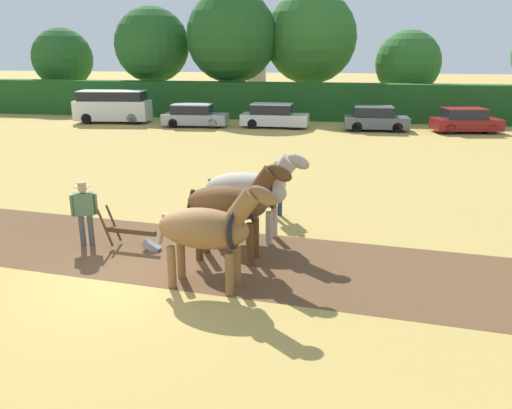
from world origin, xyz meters
TOP-DOWN VIEW (x-y plane):
  - ground_plane at (0.00, 0.00)m, footprint 240.00×240.00m
  - plowed_furrow_strip at (-1.81, 1.70)m, footprint 23.90×5.56m
  - hedgerow at (0.00, 28.13)m, footprint 56.38×1.82m
  - tree_far_left at (-20.83, 31.81)m, footprint 5.14×5.14m
  - tree_left at (-11.94, 30.57)m, footprint 5.99×5.99m
  - tree_center_left at (-5.23, 30.36)m, footprint 7.08×7.08m
  - tree_center at (0.73, 32.39)m, footprint 7.24×7.24m
  - tree_center_right at (8.37, 32.64)m, footprint 5.04×5.04m
  - church_spire at (-8.09, 54.90)m, footprint 2.58×2.58m
  - draft_horse_lead_left at (1.73, -0.09)m, footprint 2.69×1.04m
  - draft_horse_lead_right at (1.85, 1.42)m, footprint 2.67×1.00m
  - draft_horse_trail_left at (1.96, 2.93)m, footprint 2.94×1.19m
  - plow at (-0.70, 1.62)m, footprint 1.62×0.49m
  - farmer_at_plow at (-2.05, 1.61)m, footprint 0.60×0.42m
  - farmer_beside_team at (2.39, 4.91)m, footprint 0.47×0.56m
  - parked_van at (-12.33, 23.72)m, footprint 5.38×2.70m
  - parked_car_left at (-6.07, 22.95)m, footprint 4.42×2.17m
  - parked_car_center_left at (-0.75, 23.53)m, footprint 4.42×1.78m
  - parked_car_center at (5.81, 23.49)m, footprint 4.10×2.09m
  - parked_car_center_right at (11.30, 23.71)m, footprint 4.32×2.54m

SIDE VIEW (x-z plane):
  - ground_plane at x=0.00m, z-range 0.00..0.00m
  - plowed_furrow_strip at x=-1.81m, z-range 0.00..0.01m
  - plow at x=-0.70m, z-range -0.25..0.88m
  - parked_car_left at x=-6.07m, z-range -0.03..1.47m
  - parked_car_center_right at x=11.30m, z-range -0.03..1.48m
  - parked_car_center at x=5.81m, z-range -0.03..1.51m
  - parked_car_center_left at x=-0.75m, z-range -0.03..1.54m
  - farmer_at_plow at x=-2.05m, z-range 0.14..1.82m
  - farmer_beside_team at x=2.39m, z-range 0.15..1.89m
  - parked_van at x=-12.33m, z-range 0.03..2.28m
  - draft_horse_lead_left at x=1.73m, z-range 0.12..2.49m
  - draft_horse_trail_left at x=1.96m, z-range 0.10..2.54m
  - hedgerow at x=0.00m, z-range 0.00..2.68m
  - draft_horse_lead_right at x=1.85m, z-range 0.16..2.63m
  - tree_center_right at x=8.37m, z-range 0.73..7.26m
  - tree_far_left at x=-20.83m, z-range 0.86..7.75m
  - tree_left at x=-11.94m, z-range 1.19..9.57m
  - tree_center at x=0.73m, z-range 1.15..10.72m
  - tree_center_left at x=-5.23m, z-range 1.21..10.74m
  - church_spire at x=-8.09m, z-range 0.39..17.16m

